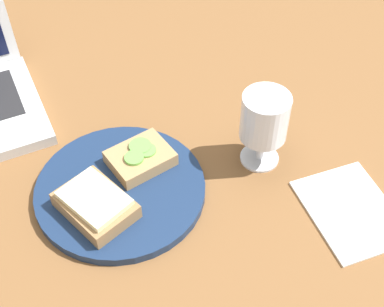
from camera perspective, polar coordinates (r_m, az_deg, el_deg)
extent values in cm
cube|color=brown|center=(87.16, -3.44, -1.68)|extent=(140.00, 140.00, 3.00)
cylinder|color=navy|center=(82.10, -7.64, -3.82)|extent=(25.85, 25.85, 1.51)
cube|color=#937047|center=(78.23, -10.23, -5.48)|extent=(11.21, 13.05, 2.45)
cube|color=#F4EAB7|center=(76.92, -10.40, -4.72)|extent=(9.82, 11.23, 0.91)
cube|color=#A88456|center=(83.29, -5.47, -0.59)|extent=(10.46, 8.84, 2.25)
cylinder|color=#6BB74C|center=(83.33, -5.55, 0.80)|extent=(3.50, 3.50, 0.45)
cylinder|color=#6BB74C|center=(82.80, -4.89, 0.42)|extent=(3.00, 3.00, 0.35)
cylinder|color=#6BB74C|center=(81.72, -6.19, -0.46)|extent=(2.99, 2.99, 0.47)
cylinder|color=white|center=(87.07, 7.18, -0.45)|extent=(6.25, 6.25, 0.40)
cylinder|color=white|center=(85.10, 7.35, 0.79)|extent=(1.20, 1.20, 5.03)
cylinder|color=white|center=(80.69, 7.77, 3.88)|extent=(7.33, 7.33, 7.59)
cylinder|color=white|center=(81.17, 7.72, 3.52)|extent=(6.74, 6.74, 6.19)
cube|color=white|center=(83.04, 16.61, -5.85)|extent=(13.69, 16.94, 0.40)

